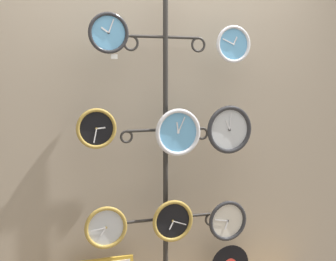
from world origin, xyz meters
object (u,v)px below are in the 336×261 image
object	(u,v)px
clock_top_left	(108,33)
clock_middle_left	(96,128)
clock_bottom_center	(173,221)
clock_bottom_right	(227,221)
clock_middle_center	(178,132)
clock_bottom_left	(106,227)
clock_middle_right	(229,130)
clock_top_right	(233,44)
display_stand	(166,207)

from	to	relation	value
clock_top_left	clock_middle_left	bearing A→B (deg)	169.31
clock_middle_left	clock_bottom_center	distance (m)	0.80
clock_bottom_center	clock_bottom_right	world-z (taller)	clock_bottom_center
clock_middle_center	clock_middle_left	bearing A→B (deg)	177.62
clock_bottom_left	clock_middle_right	bearing A→B (deg)	0.63
clock_top_left	clock_top_right	bearing A→B (deg)	1.10
clock_top_left	clock_bottom_left	distance (m)	1.20
clock_middle_left	clock_bottom_right	distance (m)	1.11
clock_top_right	clock_bottom_left	distance (m)	1.45
clock_top_left	clock_bottom_left	xyz separation A→B (m)	(-0.03, 0.01, -1.20)
clock_top_left	clock_middle_center	xyz separation A→B (m)	(0.44, -0.01, -0.62)
display_stand	clock_bottom_left	distance (m)	0.45
display_stand	clock_bottom_center	world-z (taller)	display_stand
clock_middle_right	clock_middle_center	bearing A→B (deg)	-176.04
clock_middle_left	clock_middle_right	distance (m)	0.91
clock_top_left	clock_middle_left	size ratio (longest dim) A/B	0.99
clock_top_right	clock_middle_left	size ratio (longest dim) A/B	0.99
clock_bottom_left	clock_bottom_center	world-z (taller)	clock_bottom_center
display_stand	clock_middle_right	xyz separation A→B (m)	(0.42, -0.09, 0.52)
display_stand	clock_middle_left	distance (m)	0.75
clock_middle_center	clock_bottom_right	xyz separation A→B (m)	(0.36, 0.00, -0.62)
clock_top_left	clock_bottom_left	size ratio (longest dim) A/B	0.91
clock_bottom_center	clock_bottom_left	bearing A→B (deg)	178.50
display_stand	clock_top_left	distance (m)	1.21
display_stand	clock_middle_left	bearing A→B (deg)	-168.73
clock_middle_left	clock_bottom_center	bearing A→B (deg)	-1.92
clock_middle_right	display_stand	bearing A→B (deg)	167.86
clock_top_right	clock_middle_right	distance (m)	0.57
clock_middle_center	clock_middle_right	distance (m)	0.38
clock_top_right	clock_middle_left	bearing A→B (deg)	-179.93
clock_middle_right	clock_top_right	bearing A→B (deg)	-10.24
display_stand	clock_top_left	world-z (taller)	display_stand
clock_middle_right	clock_bottom_left	distance (m)	1.04
display_stand	clock_top_left	size ratio (longest dim) A/B	8.46
clock_middle_left	clock_middle_right	xyz separation A→B (m)	(0.91, 0.00, -0.04)
clock_top_left	clock_bottom_right	distance (m)	1.48
clock_bottom_left	clock_bottom_right	xyz separation A→B (m)	(0.84, -0.02, -0.04)
clock_middle_left	clock_bottom_center	size ratio (longest dim) A/B	0.89
display_stand	clock_top_right	xyz separation A→B (m)	(0.44, -0.09, 1.09)
clock_middle_left	clock_middle_right	size ratio (longest dim) A/B	0.76
clock_middle_right	clock_bottom_left	world-z (taller)	clock_middle_right
clock_top_right	clock_middle_left	distance (m)	1.07
clock_bottom_center	clock_middle_right	bearing A→B (deg)	2.90
clock_top_right	clock_middle_center	size ratio (longest dim) A/B	0.81
clock_top_right	clock_middle_left	xyz separation A→B (m)	(-0.92, -0.00, -0.53)
clock_top_right	clock_bottom_left	size ratio (longest dim) A/B	0.91
clock_top_left	clock_middle_center	bearing A→B (deg)	-0.87
clock_top_left	clock_middle_right	distance (m)	1.03
clock_top_left	clock_middle_left	xyz separation A→B (m)	(-0.08, 0.02, -0.58)
clock_middle_center	clock_bottom_left	world-z (taller)	clock_middle_center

